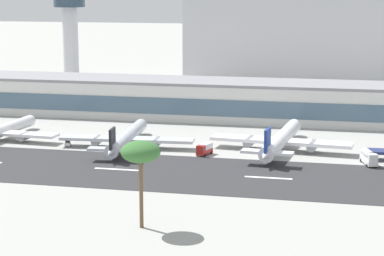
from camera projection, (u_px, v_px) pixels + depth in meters
name	position (u px, v px, depth m)	size (l,w,h in m)	color
ground_plane	(118.00, 167.00, 192.71)	(1400.00, 1400.00, 0.00)	#9E9E99
runway_strip	(115.00, 169.00, 190.08)	(800.00, 36.44, 0.08)	#2D2D30
runway_centreline_dash_4	(116.00, 169.00, 190.00)	(12.00, 1.20, 0.01)	white
runway_centreline_dash_5	(268.00, 178.00, 181.65)	(12.00, 1.20, 0.01)	white
terminal_building	(230.00, 100.00, 260.21)	(206.95, 23.73, 13.84)	silver
control_tower	(70.00, 28.00, 318.82)	(14.78, 14.78, 44.87)	silver
distant_hotel_block	(319.00, 34.00, 344.08)	(125.14, 37.98, 48.58)	#BCBCC1
airliner_black_tail_gate_1	(126.00, 139.00, 213.91)	(40.51, 44.58, 9.30)	silver
airliner_navy_tail_gate_2	(280.00, 141.00, 209.84)	(41.76, 48.84, 10.20)	white
service_fuel_truck_0	(369.00, 157.00, 194.74)	(4.77, 8.89, 3.95)	white
service_baggage_tug_1	(68.00, 143.00, 217.31)	(2.79, 3.56, 2.20)	white
service_box_truck_2	(204.00, 149.00, 205.88)	(4.04, 6.44, 3.25)	#B2231E
palm_tree_1	(141.00, 153.00, 141.86)	(7.88, 7.88, 17.75)	brown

